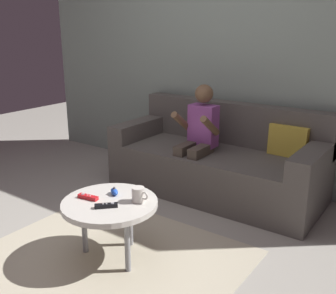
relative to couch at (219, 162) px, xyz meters
name	(u,v)px	position (x,y,z in m)	size (l,w,h in m)	color
ground_plane	(82,256)	(-0.22, -1.49, -0.28)	(8.99, 8.99, 0.00)	#9E998E
wall_back	(222,50)	(-0.22, 0.39, 0.97)	(4.49, 0.05, 2.50)	gray
couch	(219,162)	(0.00, 0.00, 0.00)	(1.87, 0.80, 0.79)	#56514C
person_seated_on_couch	(198,135)	(-0.12, -0.18, 0.28)	(0.34, 0.42, 0.99)	#4C4238
coffee_table	(110,206)	(-0.04, -1.38, 0.08)	(0.61, 0.61, 0.40)	beige
area_rug	(112,257)	(-0.04, -1.38, -0.28)	(1.64, 1.32, 0.01)	#BCB299
game_remote_black_near_edge	(106,206)	(0.01, -1.46, 0.13)	(0.12, 0.13, 0.03)	black
nunchuk_blue	(114,192)	(-0.08, -1.29, 0.14)	(0.10, 0.09, 0.05)	blue
game_remote_red_far_corner	(88,197)	(-0.18, -1.44, 0.13)	(0.14, 0.06, 0.03)	red
coffee_mug	(138,195)	(0.11, -1.28, 0.17)	(0.12, 0.08, 0.09)	silver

